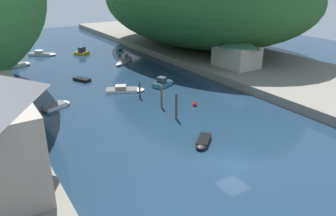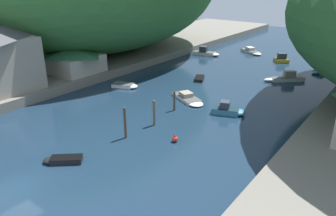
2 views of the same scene
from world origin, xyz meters
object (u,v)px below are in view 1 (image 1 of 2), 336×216
object	(u,v)px
boat_far_right_bank	(43,54)
boat_far_upstream	(124,60)
boat_near_quay	(16,64)
boat_yellow_tender	(80,79)
boat_moored_right	(57,105)
boat_white_cruiser	(125,90)
channel_buoy_near	(195,103)
boat_red_skiff	(120,52)
boat_mid_channel	(203,142)
boat_small_dinghy	(81,52)
right_bank_cottage	(237,50)
boat_open_rowboat	(164,83)
person_on_quay	(12,136)

from	to	relation	value
boat_far_right_bank	boat_far_upstream	xyz separation A→B (m)	(11.96, -15.26, 0.13)
boat_near_quay	boat_yellow_tender	world-z (taller)	boat_near_quay
boat_near_quay	boat_far_upstream	world-z (taller)	boat_near_quay
boat_moored_right	boat_white_cruiser	distance (m)	10.29
boat_near_quay	channel_buoy_near	world-z (taller)	boat_near_quay
boat_red_skiff	boat_mid_channel	xyz separation A→B (m)	(-10.69, -43.35, -0.09)
boat_far_upstream	boat_moored_right	xyz separation A→B (m)	(-17.33, -16.75, -0.22)
boat_near_quay	boat_mid_channel	xyz separation A→B (m)	(10.95, -42.85, -0.28)
boat_far_right_bank	boat_white_cruiser	world-z (taller)	boat_far_right_bank
boat_yellow_tender	channel_buoy_near	size ratio (longest dim) A/B	4.22
boat_white_cruiser	boat_small_dinghy	bearing A→B (deg)	-157.87
boat_far_right_bank	right_bank_cottage	bearing A→B (deg)	70.89
right_bank_cottage	channel_buoy_near	world-z (taller)	right_bank_cottage
boat_mid_channel	channel_buoy_near	xyz separation A→B (m)	(5.66, 9.01, 0.10)
right_bank_cottage	boat_white_cruiser	size ratio (longest dim) A/B	1.33
boat_near_quay	boat_yellow_tender	xyz separation A→B (m)	(7.53, -14.68, -0.31)
boat_near_quay	boat_mid_channel	size ratio (longest dim) A/B	1.70
right_bank_cottage	boat_near_quay	distance (m)	40.75
boat_moored_right	boat_mid_channel	xyz separation A→B (m)	(9.80, -18.24, -0.02)
boat_small_dinghy	boat_yellow_tender	world-z (taller)	boat_small_dinghy
boat_moored_right	boat_open_rowboat	world-z (taller)	boat_open_rowboat
boat_moored_right	channel_buoy_near	distance (m)	18.01
boat_far_right_bank	boat_red_skiff	size ratio (longest dim) A/B	1.29
boat_far_right_bank	person_on_quay	distance (m)	44.59
channel_buoy_near	boat_red_skiff	bearing A→B (deg)	81.67
boat_moored_right	channel_buoy_near	bearing A→B (deg)	39.75
right_bank_cottage	boat_small_dinghy	size ratio (longest dim) A/B	2.01
boat_open_rowboat	boat_moored_right	bearing A→B (deg)	-109.31
boat_red_skiff	channel_buoy_near	xyz separation A→B (m)	(-5.03, -34.34, 0.02)
boat_open_rowboat	person_on_quay	bearing A→B (deg)	-84.45
boat_mid_channel	boat_white_cruiser	distance (m)	19.24
channel_buoy_near	right_bank_cottage	bearing A→B (deg)	29.83
boat_near_quay	boat_moored_right	bearing A→B (deg)	-9.99
channel_buoy_near	boat_open_rowboat	bearing A→B (deg)	84.12
boat_red_skiff	boat_near_quay	bearing A→B (deg)	13.57
boat_yellow_tender	boat_far_right_bank	bearing A→B (deg)	67.64
right_bank_cottage	person_on_quay	distance (m)	38.99
boat_open_rowboat	person_on_quay	distance (m)	25.72
boat_moored_right	boat_far_right_bank	bearing A→B (deg)	151.08
boat_near_quay	channel_buoy_near	xyz separation A→B (m)	(16.61, -33.85, -0.18)
right_bank_cottage	boat_yellow_tender	size ratio (longest dim) A/B	2.09
boat_red_skiff	boat_yellow_tender	distance (m)	20.73
boat_small_dinghy	boat_near_quay	size ratio (longest dim) A/B	0.71
boat_mid_channel	boat_white_cruiser	xyz separation A→B (m)	(0.45, 19.24, 0.04)
boat_far_right_bank	boat_yellow_tender	bearing A→B (deg)	35.43
boat_near_quay	boat_far_upstream	bearing A→B (deg)	54.28
channel_buoy_near	boat_far_right_bank	bearing A→B (deg)	103.75
right_bank_cottage	boat_small_dinghy	distance (m)	34.48
boat_far_upstream	boat_yellow_tender	bearing A→B (deg)	79.22
boat_yellow_tender	channel_buoy_near	xyz separation A→B (m)	(9.09, -19.17, 0.13)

